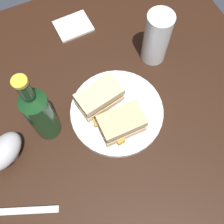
{
  "coord_description": "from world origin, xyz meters",
  "views": [
    {
      "loc": [
        -0.1,
        -0.25,
        1.45
      ],
      "look_at": [
        0.02,
        0.0,
        0.79
      ],
      "focal_mm": 43.18,
      "sensor_mm": 36.0,
      "label": 1
    }
  ],
  "objects_px": {
    "pint_glass": "(156,41)",
    "fork": "(21,211)",
    "sandwich_half_right": "(121,124)",
    "sandwich_half_left": "(101,97)",
    "cider_bottle": "(40,113)",
    "plate": "(117,112)",
    "gravy_boat": "(4,152)",
    "napkin": "(73,26)"
  },
  "relations": [
    {
      "from": "plate",
      "to": "sandwich_half_right",
      "type": "bearing_deg",
      "value": -102.51
    },
    {
      "from": "sandwich_half_left",
      "to": "fork",
      "type": "distance_m",
      "value": 0.34
    },
    {
      "from": "sandwich_half_right",
      "to": "pint_glass",
      "type": "xyz_separation_m",
      "value": [
        0.19,
        0.18,
        0.02
      ]
    },
    {
      "from": "pint_glass",
      "to": "plate",
      "type": "bearing_deg",
      "value": -144.58
    },
    {
      "from": "gravy_boat",
      "to": "napkin",
      "type": "xyz_separation_m",
      "value": [
        0.3,
        0.32,
        -0.04
      ]
    },
    {
      "from": "napkin",
      "to": "pint_glass",
      "type": "bearing_deg",
      "value": -48.43
    },
    {
      "from": "sandwich_half_left",
      "to": "gravy_boat",
      "type": "relative_size",
      "value": 1.03
    },
    {
      "from": "sandwich_half_right",
      "to": "fork",
      "type": "xyz_separation_m",
      "value": [
        -0.3,
        -0.09,
        -0.04
      ]
    },
    {
      "from": "gravy_boat",
      "to": "pint_glass",
      "type": "bearing_deg",
      "value": 14.19
    },
    {
      "from": "sandwich_half_left",
      "to": "sandwich_half_right",
      "type": "xyz_separation_m",
      "value": [
        0.02,
        -0.09,
        0.0
      ]
    },
    {
      "from": "sandwich_half_left",
      "to": "pint_glass",
      "type": "height_order",
      "value": "pint_glass"
    },
    {
      "from": "pint_glass",
      "to": "napkin",
      "type": "relative_size",
      "value": 1.51
    },
    {
      "from": "fork",
      "to": "sandwich_half_left",
      "type": "bearing_deg",
      "value": 53.6
    },
    {
      "from": "plate",
      "to": "sandwich_half_right",
      "type": "xyz_separation_m",
      "value": [
        -0.01,
        -0.05,
        0.04
      ]
    },
    {
      "from": "sandwich_half_right",
      "to": "sandwich_half_left",
      "type": "bearing_deg",
      "value": 100.87
    },
    {
      "from": "sandwich_half_right",
      "to": "cider_bottle",
      "type": "distance_m",
      "value": 0.2
    },
    {
      "from": "gravy_boat",
      "to": "cider_bottle",
      "type": "xyz_separation_m",
      "value": [
        0.12,
        0.03,
        0.06
      ]
    },
    {
      "from": "sandwich_half_right",
      "to": "pint_glass",
      "type": "distance_m",
      "value": 0.26
    },
    {
      "from": "pint_glass",
      "to": "fork",
      "type": "height_order",
      "value": "pint_glass"
    },
    {
      "from": "plate",
      "to": "cider_bottle",
      "type": "height_order",
      "value": "cider_bottle"
    },
    {
      "from": "cider_bottle",
      "to": "napkin",
      "type": "relative_size",
      "value": 2.37
    },
    {
      "from": "sandwich_half_right",
      "to": "cider_bottle",
      "type": "height_order",
      "value": "cider_bottle"
    },
    {
      "from": "plate",
      "to": "sandwich_half_left",
      "type": "bearing_deg",
      "value": 124.24
    },
    {
      "from": "sandwich_half_left",
      "to": "cider_bottle",
      "type": "xyz_separation_m",
      "value": [
        -0.16,
        -0.01,
        0.06
      ]
    },
    {
      "from": "plate",
      "to": "pint_glass",
      "type": "height_order",
      "value": "pint_glass"
    },
    {
      "from": "sandwich_half_right",
      "to": "napkin",
      "type": "xyz_separation_m",
      "value": [
        0.01,
        0.38,
        -0.04
      ]
    },
    {
      "from": "sandwich_half_left",
      "to": "sandwich_half_right",
      "type": "relative_size",
      "value": 1.15
    },
    {
      "from": "pint_glass",
      "to": "cider_bottle",
      "type": "xyz_separation_m",
      "value": [
        -0.36,
        -0.09,
        0.03
      ]
    },
    {
      "from": "napkin",
      "to": "fork",
      "type": "height_order",
      "value": "napkin"
    },
    {
      "from": "pint_glass",
      "to": "gravy_boat",
      "type": "distance_m",
      "value": 0.5
    },
    {
      "from": "gravy_boat",
      "to": "cider_bottle",
      "type": "bearing_deg",
      "value": 13.99
    },
    {
      "from": "napkin",
      "to": "fork",
      "type": "relative_size",
      "value": 0.61
    },
    {
      "from": "cider_bottle",
      "to": "napkin",
      "type": "distance_m",
      "value": 0.36
    },
    {
      "from": "sandwich_half_left",
      "to": "pint_glass",
      "type": "distance_m",
      "value": 0.23
    },
    {
      "from": "gravy_boat",
      "to": "napkin",
      "type": "bearing_deg",
      "value": 46.93
    },
    {
      "from": "plate",
      "to": "gravy_boat",
      "type": "distance_m",
      "value": 0.31
    },
    {
      "from": "fork",
      "to": "sandwich_half_right",
      "type": "bearing_deg",
      "value": 37.79
    },
    {
      "from": "sandwich_half_right",
      "to": "napkin",
      "type": "relative_size",
      "value": 1.02
    },
    {
      "from": "sandwich_half_right",
      "to": "fork",
      "type": "bearing_deg",
      "value": -163.91
    },
    {
      "from": "sandwich_half_left",
      "to": "fork",
      "type": "xyz_separation_m",
      "value": [
        -0.29,
        -0.18,
        -0.04
      ]
    },
    {
      "from": "fork",
      "to": "plate",
      "type": "bearing_deg",
      "value": 45.18
    },
    {
      "from": "pint_glass",
      "to": "fork",
      "type": "distance_m",
      "value": 0.57
    }
  ]
}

